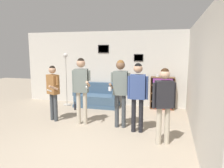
{
  "coord_description": "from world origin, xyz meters",
  "views": [
    {
      "loc": [
        1.92,
        -3.51,
        2.0
      ],
      "look_at": [
        0.39,
        2.11,
        1.11
      ],
      "focal_mm": 35.0,
      "sensor_mm": 36.0,
      "label": 1
    }
  ],
  "objects_px": {
    "floor_lamp": "(66,75)",
    "bottle_on_floor": "(75,107)",
    "drinking_cup": "(157,76)",
    "couch": "(97,98)",
    "bookshelf": "(162,93)",
    "person_spectator_near_bookshelf": "(138,90)",
    "person_spectator_far_right": "(164,98)",
    "person_player_foreground_left": "(53,88)",
    "person_player_foreground_center": "(81,83)",
    "person_watcher_holding_cup": "(120,86)"
  },
  "relations": [
    {
      "from": "person_watcher_holding_cup",
      "to": "bottle_on_floor",
      "type": "bearing_deg",
      "value": 146.04
    },
    {
      "from": "person_spectator_near_bookshelf",
      "to": "person_spectator_far_right",
      "type": "bearing_deg",
      "value": -41.7
    },
    {
      "from": "couch",
      "to": "bookshelf",
      "type": "height_order",
      "value": "bookshelf"
    },
    {
      "from": "couch",
      "to": "bottle_on_floor",
      "type": "bearing_deg",
      "value": -128.39
    },
    {
      "from": "floor_lamp",
      "to": "drinking_cup",
      "type": "bearing_deg",
      "value": 6.6
    },
    {
      "from": "person_player_foreground_center",
      "to": "drinking_cup",
      "type": "bearing_deg",
      "value": 49.6
    },
    {
      "from": "bottle_on_floor",
      "to": "drinking_cup",
      "type": "height_order",
      "value": "drinking_cup"
    },
    {
      "from": "person_player_foreground_center",
      "to": "bottle_on_floor",
      "type": "height_order",
      "value": "person_player_foreground_center"
    },
    {
      "from": "person_spectator_near_bookshelf",
      "to": "bottle_on_floor",
      "type": "relative_size",
      "value": 5.95
    },
    {
      "from": "floor_lamp",
      "to": "bottle_on_floor",
      "type": "relative_size",
      "value": 6.67
    },
    {
      "from": "bookshelf",
      "to": "person_player_foreground_center",
      "type": "relative_size",
      "value": 0.61
    },
    {
      "from": "floor_lamp",
      "to": "person_watcher_holding_cup",
      "type": "distance_m",
      "value": 3.03
    },
    {
      "from": "person_player_foreground_left",
      "to": "person_spectator_far_right",
      "type": "distance_m",
      "value": 3.2
    },
    {
      "from": "couch",
      "to": "bookshelf",
      "type": "bearing_deg",
      "value": 5.05
    },
    {
      "from": "bookshelf",
      "to": "person_watcher_holding_cup",
      "type": "relative_size",
      "value": 0.63
    },
    {
      "from": "couch",
      "to": "floor_lamp",
      "type": "bearing_deg",
      "value": -171.34
    },
    {
      "from": "person_spectator_near_bookshelf",
      "to": "person_player_foreground_center",
      "type": "bearing_deg",
      "value": 173.09
    },
    {
      "from": "person_player_foreground_center",
      "to": "person_watcher_holding_cup",
      "type": "relative_size",
      "value": 1.02
    },
    {
      "from": "person_spectator_far_right",
      "to": "person_player_foreground_center",
      "type": "bearing_deg",
      "value": 160.92
    },
    {
      "from": "couch",
      "to": "person_watcher_holding_cup",
      "type": "xyz_separation_m",
      "value": [
        1.31,
        -1.96,
        0.82
      ]
    },
    {
      "from": "person_watcher_holding_cup",
      "to": "person_spectator_near_bookshelf",
      "type": "bearing_deg",
      "value": -24.05
    },
    {
      "from": "bookshelf",
      "to": "drinking_cup",
      "type": "bearing_deg",
      "value": -179.96
    },
    {
      "from": "floor_lamp",
      "to": "person_player_foreground_center",
      "type": "xyz_separation_m",
      "value": [
        1.37,
        -1.82,
        -0.0
      ]
    },
    {
      "from": "person_spectator_far_right",
      "to": "bottle_on_floor",
      "type": "height_order",
      "value": "person_spectator_far_right"
    },
    {
      "from": "person_player_foreground_center",
      "to": "drinking_cup",
      "type": "relative_size",
      "value": 19.6
    },
    {
      "from": "floor_lamp",
      "to": "person_player_foreground_left",
      "type": "distance_m",
      "value": 1.8
    },
    {
      "from": "floor_lamp",
      "to": "person_player_foreground_center",
      "type": "height_order",
      "value": "floor_lamp"
    },
    {
      "from": "person_player_foreground_left",
      "to": "person_player_foreground_center",
      "type": "relative_size",
      "value": 0.88
    },
    {
      "from": "floor_lamp",
      "to": "person_spectator_far_right",
      "type": "xyz_separation_m",
      "value": [
        3.56,
        -2.58,
        -0.12
      ]
    },
    {
      "from": "person_player_foreground_center",
      "to": "bottle_on_floor",
      "type": "relative_size",
      "value": 6.3
    },
    {
      "from": "bookshelf",
      "to": "person_spectator_far_right",
      "type": "bearing_deg",
      "value": -87.39
    },
    {
      "from": "person_spectator_far_right",
      "to": "person_watcher_holding_cup",
      "type": "bearing_deg",
      "value": 145.01
    },
    {
      "from": "drinking_cup",
      "to": "floor_lamp",
      "type": "bearing_deg",
      "value": -173.4
    },
    {
      "from": "person_spectator_far_right",
      "to": "drinking_cup",
      "type": "distance_m",
      "value": 2.97
    },
    {
      "from": "person_player_foreground_left",
      "to": "person_player_foreground_center",
      "type": "xyz_separation_m",
      "value": [
        0.9,
        -0.08,
        0.16
      ]
    },
    {
      "from": "person_spectator_near_bookshelf",
      "to": "bottle_on_floor",
      "type": "distance_m",
      "value": 2.93
    },
    {
      "from": "bookshelf",
      "to": "couch",
      "type": "bearing_deg",
      "value": -174.95
    },
    {
      "from": "couch",
      "to": "person_watcher_holding_cup",
      "type": "bearing_deg",
      "value": -56.29
    },
    {
      "from": "person_player_foreground_left",
      "to": "bottle_on_floor",
      "type": "relative_size",
      "value": 5.53
    },
    {
      "from": "drinking_cup",
      "to": "person_spectator_near_bookshelf",
      "type": "bearing_deg",
      "value": -97.62
    },
    {
      "from": "bookshelf",
      "to": "drinking_cup",
      "type": "relative_size",
      "value": 12.05
    },
    {
      "from": "bottle_on_floor",
      "to": "bookshelf",
      "type": "bearing_deg",
      "value": 17.65
    },
    {
      "from": "person_player_foreground_left",
      "to": "bookshelf",
      "type": "bearing_deg",
      "value": 35.51
    },
    {
      "from": "person_spectator_near_bookshelf",
      "to": "person_spectator_far_right",
      "type": "height_order",
      "value": "person_spectator_near_bookshelf"
    },
    {
      "from": "person_player_foreground_center",
      "to": "person_spectator_far_right",
      "type": "bearing_deg",
      "value": -19.08
    },
    {
      "from": "bottle_on_floor",
      "to": "person_spectator_near_bookshelf",
      "type": "bearing_deg",
      "value": -32.09
    },
    {
      "from": "couch",
      "to": "drinking_cup",
      "type": "height_order",
      "value": "drinking_cup"
    },
    {
      "from": "person_player_foreground_center",
      "to": "person_player_foreground_left",
      "type": "bearing_deg",
      "value": 174.72
    },
    {
      "from": "person_player_foreground_left",
      "to": "person_watcher_holding_cup",
      "type": "relative_size",
      "value": 0.9
    },
    {
      "from": "person_watcher_holding_cup",
      "to": "bottle_on_floor",
      "type": "relative_size",
      "value": 6.17
    }
  ]
}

